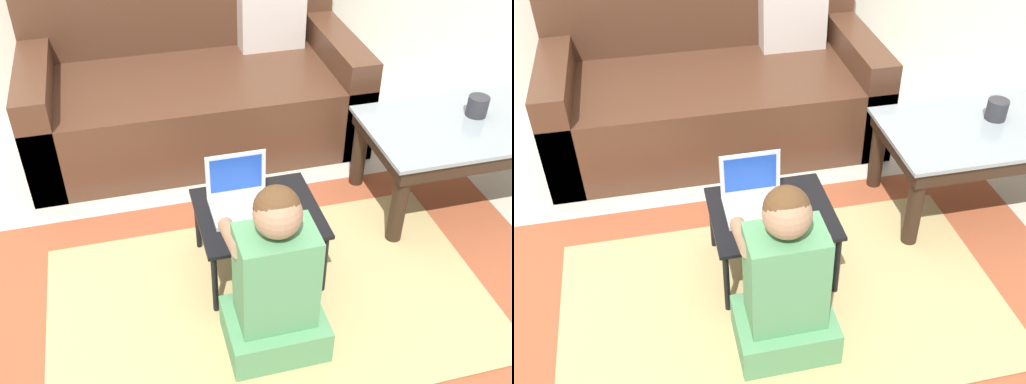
{
  "view_description": "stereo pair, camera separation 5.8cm",
  "coord_description": "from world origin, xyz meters",
  "views": [
    {
      "loc": [
        -0.47,
        -1.76,
        1.82
      ],
      "look_at": [
        -0.0,
        0.06,
        0.37
      ],
      "focal_mm": 42.0,
      "sensor_mm": 36.0,
      "label": 1
    },
    {
      "loc": [
        -0.42,
        -1.78,
        1.82
      ],
      "look_at": [
        -0.0,
        0.06,
        0.37
      ],
      "focal_mm": 42.0,
      "sensor_mm": 36.0,
      "label": 2
    }
  ],
  "objects": [
    {
      "name": "person_seated",
      "position": [
        -0.05,
        -0.38,
        0.31
      ],
      "size": [
        0.36,
        0.38,
        0.72
      ],
      "color": "#518E5B",
      "rests_on": "ground_plane"
    },
    {
      "name": "couch",
      "position": [
        -0.07,
        1.21,
        0.31
      ],
      "size": [
        1.74,
        0.93,
        0.95
      ],
      "color": "#4C2D1E",
      "rests_on": "ground_plane"
    },
    {
      "name": "cup_on_table",
      "position": [
        1.11,
        0.32,
        0.47
      ],
      "size": [
        0.09,
        0.09,
        0.09
      ],
      "color": "#2D2D33",
      "rests_on": "coffee_table"
    },
    {
      "name": "ground_plane",
      "position": [
        0.0,
        0.0,
        0.0
      ],
      "size": [
        16.0,
        16.0,
        0.0
      ],
      "primitive_type": "plane",
      "color": "beige"
    },
    {
      "name": "coffee_table",
      "position": [
        1.03,
        0.27,
        0.35
      ],
      "size": [
        0.91,
        0.56,
        0.42
      ],
      "color": "gray",
      "rests_on": "ground_plane"
    },
    {
      "name": "laptop",
      "position": [
        -0.07,
        0.06,
        0.35
      ],
      "size": [
        0.24,
        0.2,
        0.21
      ],
      "color": "silver",
      "rests_on": "laptop_desk"
    },
    {
      "name": "computer_mouse",
      "position": [
        0.1,
        -0.02,
        0.33
      ],
      "size": [
        0.06,
        0.1,
        0.04
      ],
      "color": "silver",
      "rests_on": "laptop_desk"
    },
    {
      "name": "laptop_desk",
      "position": [
        -0.01,
        0.01,
        0.28
      ],
      "size": [
        0.49,
        0.43,
        0.31
      ],
      "color": "black",
      "rests_on": "ground_plane"
    },
    {
      "name": "area_rug",
      "position": [
        -0.01,
        -0.18,
        0.0
      ],
      "size": [
        2.42,
        1.44,
        0.01
      ],
      "color": "#9E4C2D",
      "rests_on": "ground_plane"
    }
  ]
}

